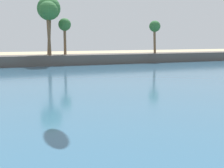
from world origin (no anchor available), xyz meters
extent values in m
cylinder|color=brown|center=(31.90, 60.30, 4.43)|extent=(0.55, 0.68, 5.29)
sphere|color=#2D6633|center=(31.90, 60.30, 7.06)|extent=(2.20, 2.20, 2.20)
cylinder|color=brown|center=(10.61, 59.49, 5.54)|extent=(0.82, 0.56, 7.50)
sphere|color=#2D6633|center=(10.61, 59.49, 9.28)|extent=(3.23, 3.23, 3.23)
cylinder|color=brown|center=(11.38, 62.18, 5.85)|extent=(0.93, 0.53, 8.11)
sphere|color=#2D6633|center=(11.38, 62.18, 9.89)|extent=(4.10, 4.10, 4.10)
cylinder|color=brown|center=(13.95, 61.33, 4.46)|extent=(0.51, 0.49, 5.32)
sphere|color=#2D6633|center=(13.95, 61.33, 7.12)|extent=(2.24, 2.24, 2.24)
camera|label=1|loc=(-3.36, 2.71, 4.48)|focal=54.17mm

